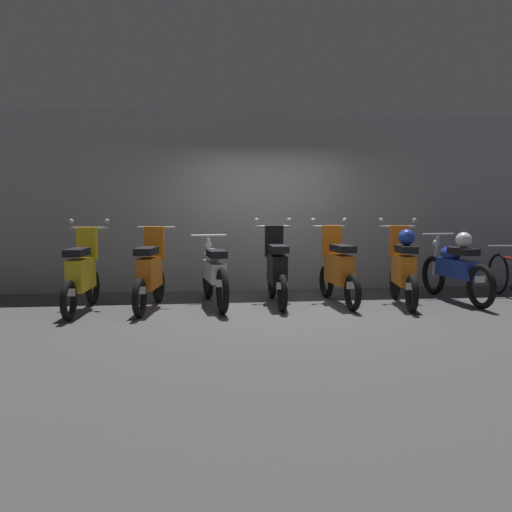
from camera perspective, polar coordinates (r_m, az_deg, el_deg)
The scene contains 9 objects.
ground_plane at distance 7.84m, azimuth 2.64°, elevation -5.62°, with size 80.00×80.00×0.00m, color #424244.
back_wall at distance 9.61m, azimuth 0.83°, elevation 5.63°, with size 16.00×0.30×3.07m, color gray.
motorbike_slot_0 at distance 7.99m, azimuth -17.79°, elevation -1.82°, with size 0.59×1.68×1.29m.
motorbike_slot_1 at distance 7.93m, azimuth -11.04°, elevation -1.74°, with size 0.56×1.67×1.18m.
motorbike_slot_2 at distance 8.08m, azimuth -4.40°, elevation -1.77°, with size 0.56×1.95×1.03m.
motorbike_slot_3 at distance 8.18m, azimuth 2.17°, elevation -1.40°, with size 0.59×1.68×1.29m.
motorbike_slot_4 at distance 8.31m, azimuth 8.58°, elevation -1.35°, with size 0.59×1.68×1.29m.
motorbike_slot_5 at distance 8.41m, azimuth 15.16°, elevation -1.13°, with size 0.58×1.67×1.29m.
motorbike_slot_6 at distance 8.98m, azimuth 20.19°, elevation -1.14°, with size 0.56×1.95×1.08m.
Camera 1 is at (-1.23, -7.59, 1.50)m, focal length 38.14 mm.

